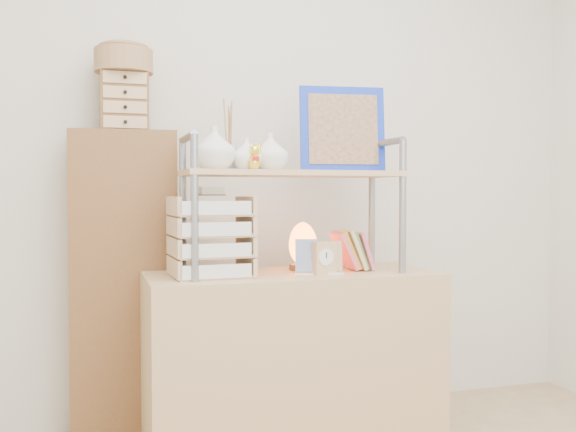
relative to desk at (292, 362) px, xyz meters
name	(u,v)px	position (x,y,z in m)	size (l,w,h in m)	color
desk	(292,362)	(0.00, 0.00, 0.00)	(1.20, 0.50, 0.75)	tan
cabinet	(126,285)	(-0.65, 0.37, 0.30)	(0.45, 0.24, 1.35)	brown
hutch	(280,166)	(-0.05, 0.01, 0.82)	(0.91, 0.34, 0.80)	gray
letter_tray	(211,241)	(-0.34, -0.03, 0.52)	(0.30, 0.28, 0.35)	tan
salt_lamp	(303,246)	(0.07, 0.08, 0.48)	(0.13, 0.13, 0.21)	brown
desk_clock	(324,258)	(0.11, -0.10, 0.44)	(0.10, 0.06, 0.13)	tan
postcard_stand	(319,264)	(0.09, -0.07, 0.42)	(0.21, 0.11, 0.14)	white
drawer_chest	(124,102)	(-0.65, 0.35, 1.10)	(0.20, 0.16, 0.25)	brown
woven_basket	(124,62)	(-0.65, 0.35, 1.28)	(0.25, 0.25, 0.10)	#946A43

